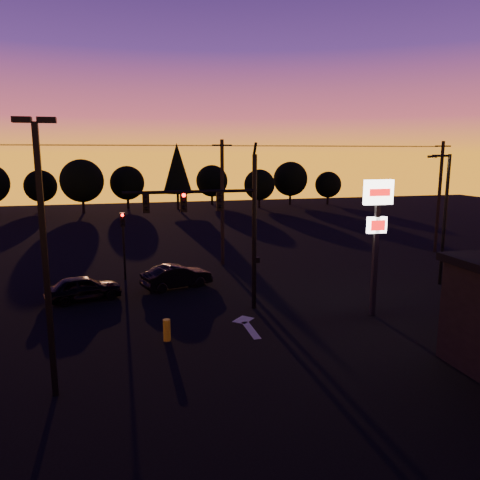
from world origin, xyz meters
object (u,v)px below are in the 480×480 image
object	(u,v)px
secondary_signal	(123,236)
parking_lot_light	(44,242)
traffic_signal_mast	(224,216)
pylon_sign	(377,219)
bollard	(167,330)
streetlight	(444,214)
car_mid	(177,276)
car_left	(84,288)

from	to	relation	value
secondary_signal	parking_lot_light	xyz separation A→B (m)	(-2.50, -14.49, 2.41)
traffic_signal_mast	pylon_sign	distance (m)	7.52
pylon_sign	bollard	distance (m)	11.31
secondary_signal	streetlight	xyz separation A→B (m)	(18.91, -5.99, 1.56)
streetlight	secondary_signal	bearing A→B (deg)	162.44
streetlight	bollard	distance (m)	18.35
car_mid	parking_lot_light	bearing A→B (deg)	136.56
streetlight	car_left	world-z (taller)	streetlight
bollard	car_mid	size ratio (longest dim) A/B	0.23
parking_lot_light	car_mid	size ratio (longest dim) A/B	2.16
parking_lot_light	streetlight	xyz separation A→B (m)	(21.41, 8.50, -0.85)
secondary_signal	pylon_sign	world-z (taller)	pylon_sign
secondary_signal	bollard	bearing A→B (deg)	-81.40
traffic_signal_mast	secondary_signal	distance (m)	9.19
bollard	car_left	xyz separation A→B (m)	(-3.91, 6.91, 0.22)
car_mid	car_left	bearing A→B (deg)	84.44
traffic_signal_mast	secondary_signal	xyz separation A→B (m)	(-4.90, 7.49, -2.07)
parking_lot_light	bollard	distance (m)	7.35
secondary_signal	car_left	xyz separation A→B (m)	(-2.28, -3.82, -2.16)
streetlight	bollard	xyz separation A→B (m)	(-17.29, -4.75, -3.94)
pylon_sign	car_left	bearing A→B (deg)	156.66
traffic_signal_mast	streetlight	world-z (taller)	traffic_signal_mast
pylon_sign	traffic_signal_mast	bearing A→B (deg)	160.64
secondary_signal	pylon_sign	xyz separation A→B (m)	(12.00, -9.99, 2.05)
bollard	car_mid	bearing A→B (deg)	80.11
bollard	secondary_signal	bearing A→B (deg)	98.60
parking_lot_light	pylon_sign	bearing A→B (deg)	17.23
streetlight	car_mid	distance (m)	16.65
pylon_sign	car_left	world-z (taller)	pylon_sign
pylon_sign	car_mid	xyz separation A→B (m)	(-8.96, 7.38, -4.22)
traffic_signal_mast	car_mid	distance (m)	6.73
secondary_signal	pylon_sign	bearing A→B (deg)	-39.77
pylon_sign	car_left	distance (m)	16.12
traffic_signal_mast	car_mid	bearing A→B (deg)	110.85
traffic_signal_mast	car_left	bearing A→B (deg)	152.95
pylon_sign	car_mid	bearing A→B (deg)	140.52
secondary_signal	car_left	world-z (taller)	secondary_signal
pylon_sign	streetlight	size ratio (longest dim) A/B	0.85
traffic_signal_mast	streetlight	size ratio (longest dim) A/B	1.07
parking_lot_light	pylon_sign	size ratio (longest dim) A/B	1.34
traffic_signal_mast	bollard	world-z (taller)	traffic_signal_mast
traffic_signal_mast	streetlight	bearing A→B (deg)	6.14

